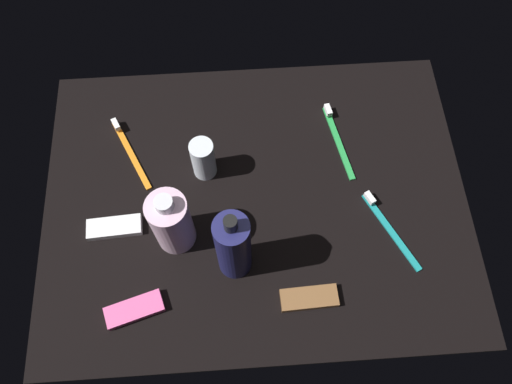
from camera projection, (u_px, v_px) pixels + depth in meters
The scene contains 10 objects.
ground_plane at pixel (256, 200), 101.08cm from camera, with size 84.00×64.00×1.20cm, color black.
lotion_bottle at pixel (233, 246), 86.21cm from camera, with size 6.12×6.12×21.60cm.
bodywash_bottle at pixel (171, 222), 90.38cm from camera, with size 7.38×7.38×16.69cm.
deodorant_stick at pixel (203, 159), 98.72cm from camera, with size 4.70×4.70×9.82cm, color silver.
toothbrush_teal at pixel (388, 226), 97.41cm from camera, with size 8.99×16.70×2.10cm.
toothbrush_orange at pixel (129, 150), 104.53cm from camera, with size 8.81×16.77×2.10cm.
toothbrush_green at pixel (337, 137), 105.81cm from camera, with size 4.57×17.90×2.10cm.
snack_bar_pink at pixel (134, 309), 90.50cm from camera, with size 10.40×4.00×1.50cm, color #E55999.
snack_bar_brown at pixel (309, 298), 91.37cm from camera, with size 10.40×4.00×1.50cm, color brown.
snack_bar_white at pixel (114, 227), 97.15cm from camera, with size 10.40×4.00×1.50cm, color white.
Camera 1 is at (-2.74, -41.06, 91.74)cm, focal length 35.38 mm.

